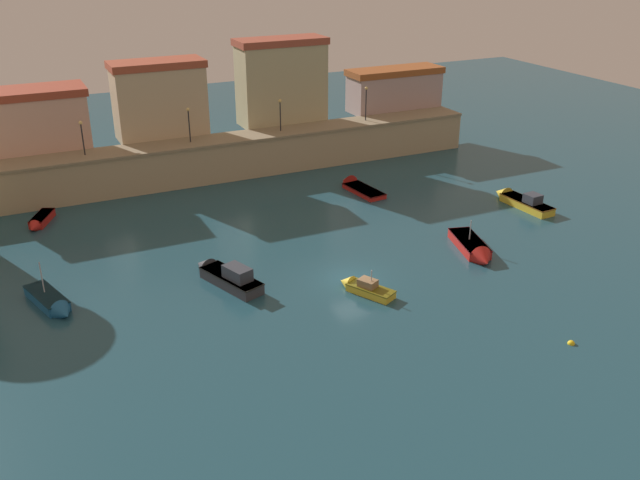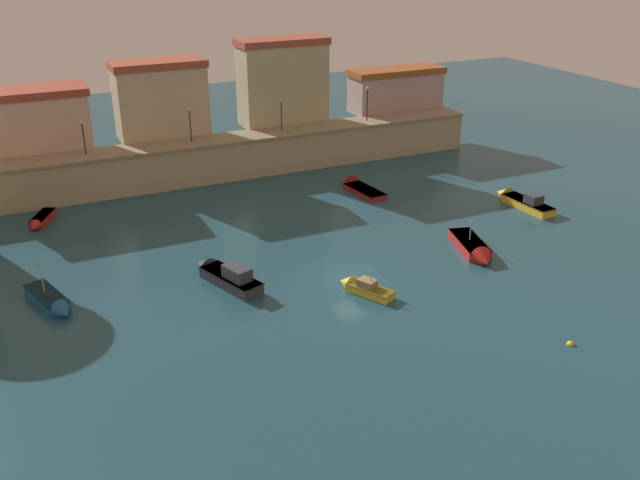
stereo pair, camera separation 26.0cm
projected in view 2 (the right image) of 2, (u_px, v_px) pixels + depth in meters
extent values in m
plane|color=#1E4756|center=(351.00, 279.00, 49.77)|extent=(142.10, 142.10, 0.00)
cube|color=tan|center=(235.00, 157.00, 70.08)|extent=(52.61, 3.68, 3.78)
cube|color=gray|center=(234.00, 138.00, 69.26)|extent=(52.61, 3.98, 0.24)
cube|color=#D4A48F|center=(27.00, 124.00, 64.54)|extent=(10.94, 4.78, 5.14)
cube|color=#9C3E2A|center=(21.00, 93.00, 63.35)|extent=(11.37, 4.97, 0.70)
cube|color=tan|center=(161.00, 103.00, 68.72)|extent=(8.72, 3.97, 6.87)
cube|color=#A3462F|center=(157.00, 64.00, 67.17)|extent=(9.07, 4.13, 0.70)
cube|color=tan|center=(283.00, 85.00, 73.40)|extent=(9.11, 3.80, 8.21)
cube|color=#9E4632|center=(282.00, 41.00, 71.58)|extent=(9.47, 3.95, 0.70)
cube|color=#AE928E|center=(396.00, 92.00, 79.60)|extent=(10.65, 3.72, 4.06)
cube|color=#964D23|center=(397.00, 71.00, 78.63)|extent=(11.08, 3.87, 0.70)
cylinder|color=black|center=(84.00, 139.00, 63.13)|extent=(0.12, 0.12, 2.86)
sphere|color=#F9D172|center=(82.00, 122.00, 62.48)|extent=(0.32, 0.32, 0.32)
cylinder|color=black|center=(190.00, 126.00, 66.93)|extent=(0.12, 0.12, 3.05)
sphere|color=#F9D172|center=(189.00, 109.00, 66.24)|extent=(0.32, 0.32, 0.32)
cylinder|color=black|center=(281.00, 117.00, 70.62)|extent=(0.12, 0.12, 2.94)
sphere|color=#F9D172|center=(281.00, 101.00, 69.95)|extent=(0.32, 0.32, 0.32)
cylinder|color=black|center=(367.00, 105.00, 74.38)|extent=(0.12, 0.12, 3.31)
sphere|color=#F9D172|center=(368.00, 88.00, 73.64)|extent=(0.32, 0.32, 0.32)
cube|color=red|center=(469.00, 244.00, 54.43)|extent=(3.00, 5.09, 0.75)
cone|color=red|center=(484.00, 261.00, 51.72)|extent=(2.00, 1.75, 1.70)
cube|color=#4E0B0F|center=(470.00, 240.00, 54.29)|extent=(3.06, 5.20, 0.08)
cylinder|color=#B2B2B7|center=(471.00, 230.00, 53.97)|extent=(0.08, 0.08, 1.60)
cube|color=gold|center=(528.00, 205.00, 62.20)|extent=(1.99, 5.34, 0.71)
cone|color=gold|center=(502.00, 194.00, 64.81)|extent=(1.64, 1.50, 1.55)
cube|color=brown|center=(528.00, 202.00, 62.07)|extent=(2.03, 5.45, 0.08)
cube|color=#333842|center=(534.00, 199.00, 61.41)|extent=(1.33, 1.39, 0.81)
cube|color=#333338|center=(231.00, 280.00, 48.74)|extent=(3.30, 5.47, 0.82)
cone|color=#333338|center=(203.00, 266.00, 50.86)|extent=(1.96, 1.85, 1.58)
cube|color=black|center=(231.00, 276.00, 48.59)|extent=(3.37, 5.58, 0.08)
cube|color=#333842|center=(237.00, 273.00, 47.90)|extent=(1.81, 2.32, 0.91)
cube|color=#99B7C6|center=(228.00, 267.00, 48.55)|extent=(1.04, 0.41, 0.54)
cube|color=red|center=(43.00, 218.00, 59.39)|extent=(2.41, 3.44, 0.68)
cone|color=red|center=(34.00, 227.00, 57.53)|extent=(1.35, 1.28, 1.06)
cube|color=#670A08|center=(43.00, 215.00, 59.27)|extent=(2.46, 3.51, 0.08)
cube|color=red|center=(365.00, 191.00, 65.87)|extent=(2.33, 4.89, 0.45)
cone|color=red|center=(347.00, 182.00, 68.19)|extent=(1.87, 1.50, 1.74)
cube|color=#4D0B09|center=(365.00, 189.00, 65.79)|extent=(2.38, 4.99, 0.08)
cube|color=gold|center=(370.00, 291.00, 47.58)|extent=(2.64, 3.53, 0.55)
cone|color=gold|center=(346.00, 282.00, 48.74)|extent=(1.49, 1.37, 1.20)
cube|color=#645D13|center=(370.00, 288.00, 47.48)|extent=(2.69, 3.60, 0.08)
cube|color=olive|center=(367.00, 283.00, 47.50)|extent=(1.34, 1.49, 0.52)
cube|color=#99B7C6|center=(360.00, 280.00, 47.83)|extent=(0.73, 0.41, 0.31)
cylinder|color=#B2B2B7|center=(371.00, 279.00, 47.18)|extent=(0.08, 0.08, 1.32)
cube|color=#195689|center=(47.00, 298.00, 46.53)|extent=(2.63, 4.50, 0.74)
cone|color=#195689|center=(64.00, 313.00, 44.72)|extent=(1.67, 1.54, 1.38)
cube|color=#0B2835|center=(46.00, 293.00, 46.40)|extent=(2.68, 4.59, 0.08)
cylinder|color=#B2B2B7|center=(42.00, 277.00, 46.10)|extent=(0.08, 0.08, 2.21)
sphere|color=yellow|center=(570.00, 345.00, 41.96)|extent=(0.45, 0.45, 0.45)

